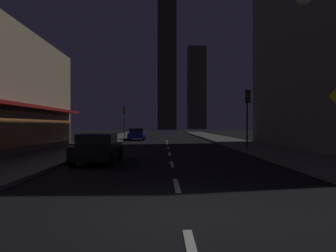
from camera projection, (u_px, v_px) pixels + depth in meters
name	position (u px, v px, depth m)	size (l,w,h in m)	color
ground_plane	(166.00, 140.00, 38.41)	(78.00, 136.00, 0.10)	black
sidewalk_right	(223.00, 139.00, 38.52)	(4.00, 76.00, 0.15)	#605E59
sidewalk_left	(110.00, 139.00, 38.29)	(4.00, 76.00, 0.15)	#605E59
lane_marking_center	(170.00, 154.00, 20.01)	(0.16, 33.40, 0.01)	silver
skyscraper_distant_tall	(167.00, 38.00, 118.10)	(7.01, 6.33, 69.99)	#38352A
skyscraper_distant_mid	(197.00, 88.00, 137.98)	(7.95, 7.77, 36.17)	#444033
car_parked_near	(98.00, 148.00, 15.15)	(1.98, 4.24, 1.45)	black
car_parked_far	(137.00, 134.00, 37.70)	(1.98, 4.24, 1.45)	navy
fire_hydrant_far_left	(103.00, 140.00, 28.26)	(0.42, 0.30, 0.65)	gold
traffic_light_near_right	(248.00, 106.00, 21.71)	(0.32, 0.48, 4.20)	#2D2D2D
traffic_light_far_left	(125.00, 115.00, 41.07)	(0.32, 0.48, 4.20)	#2D2D2D
street_lamp_right	(326.00, 36.00, 11.07)	(1.96, 0.56, 6.58)	#38383D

